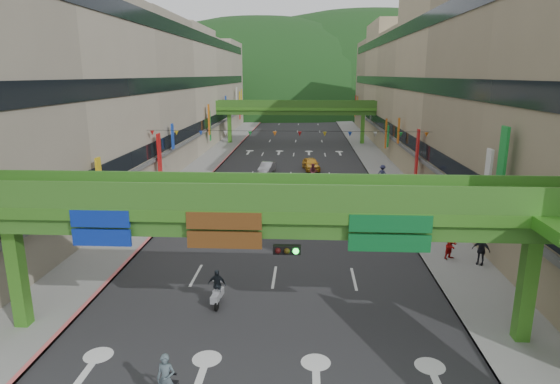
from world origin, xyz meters
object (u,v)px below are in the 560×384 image
car_silver (267,168)px  car_yellow (311,164)px  scooter_rider_mid (313,173)px  pedestrian_red (451,248)px  overpass_near (286,228)px

car_silver → car_yellow: (5.13, 2.10, 0.10)m
scooter_rider_mid → car_yellow: bearing=91.4°
scooter_rider_mid → car_silver: size_ratio=0.55×
car_silver → pedestrian_red: 29.08m
car_yellow → pedestrian_red: size_ratio=2.55×
overpass_near → car_yellow: (1.44, 37.50, -4.47)m
car_yellow → pedestrian_red: 29.09m
overpass_near → car_silver: 35.89m
overpass_near → car_yellow: overpass_near is taller
overpass_near → scooter_rider_mid: overpass_near is taller
overpass_near → pedestrian_red: (9.78, 9.64, -4.36)m
overpass_near → pedestrian_red: bearing=44.6°
overpass_near → pedestrian_red: 14.41m
pedestrian_red → car_silver: bearing=84.2°
car_yellow → scooter_rider_mid: bearing=-98.0°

